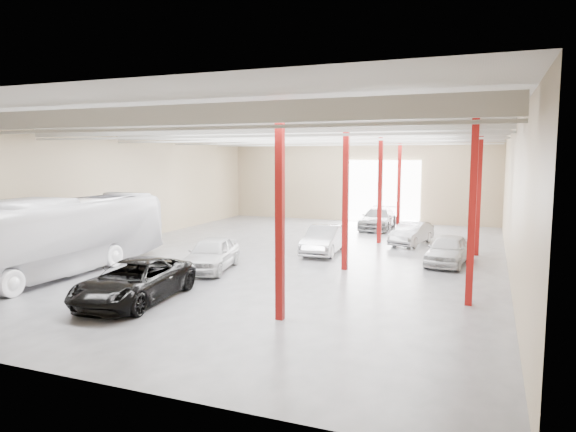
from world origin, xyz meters
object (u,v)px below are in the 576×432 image
Objects in this scene: black_sedan at (134,281)px; car_row_c at (378,219)px; car_right_near at (412,233)px; car_row_b at (324,240)px; car_right_far at (448,250)px; car_row_a at (211,254)px; coach_bus at (52,237)px.

black_sedan reaches higher than car_row_c.
black_sedan is 1.33× the size of car_right_near.
car_row_b is at bearing 67.69° from black_sedan.
black_sedan is 15.06m from car_right_far.
car_row_b reaches higher than car_right_far.
car_row_a reaches higher than car_right_near.
car_row_a is at bearing -105.39° from car_row_c.
coach_bus is 2.27× the size of black_sedan.
car_row_a is 1.10× the size of car_right_near.
coach_bus is 2.38× the size of car_row_c.
black_sedan reaches higher than car_row_b.
black_sedan is 1.29× the size of car_right_far.
car_right_far is at bearing -8.07° from car_row_b.
car_row_c is 6.64m from car_right_near.
black_sedan is 12.12m from car_row_b.
coach_bus is 18.63m from car_right_far.
car_right_far is at bearing -51.99° from car_right_near.
car_row_c is 1.23× the size of car_right_far.
car_row_c reaches higher than car_right_near.
black_sedan is 1.22× the size of car_row_a.
coach_bus reaches higher than car_row_c.
car_row_c is 12.41m from car_right_far.
car_row_a is 6.96m from car_row_b.
car_right_near is at bearing -60.92° from car_row_c.
car_right_far reaches higher than car_right_near.
coach_bus reaches higher than car_right_near.
car_row_a is at bearing -125.46° from car_row_b.
car_right_far is (10.22, 11.06, -0.04)m from black_sedan.
car_right_near is (13.77, 14.20, -1.07)m from coach_bus.
car_row_c is (4.50, 16.42, -0.01)m from car_row_a.
car_row_b is 0.88× the size of car_row_c.
coach_bus reaches higher than car_row_a.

